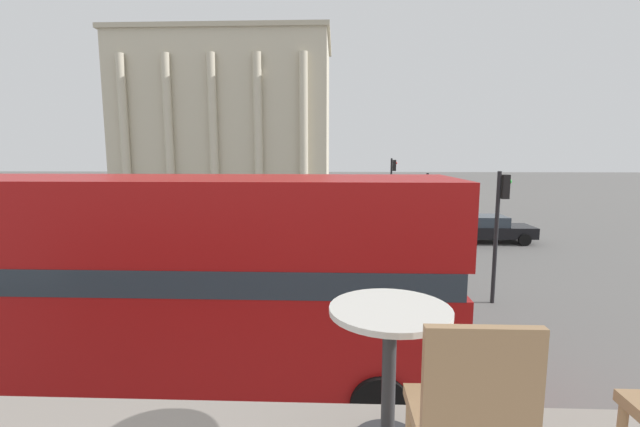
{
  "coord_description": "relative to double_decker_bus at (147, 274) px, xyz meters",
  "views": [
    {
      "loc": [
        0.95,
        -2.36,
        4.48
      ],
      "look_at": [
        0.26,
        15.63,
        1.92
      ],
      "focal_mm": 24.0,
      "sensor_mm": 36.0,
      "label": 1
    }
  ],
  "objects": [
    {
      "name": "cafe_chair_0",
      "position": [
        4.03,
        -6.13,
        1.27
      ],
      "size": [
        0.4,
        0.4,
        0.91
      ],
      "rotation": [
        0.0,
        0.0,
        -0.03
      ],
      "color": "#A87F56",
      "rests_on": "cafe_floor_slab"
    },
    {
      "name": "traffic_light_far",
      "position": [
        7.1,
        19.85,
        0.44
      ],
      "size": [
        0.42,
        0.24,
        4.14
      ],
      "color": "black",
      "rests_on": "ground_plane"
    },
    {
      "name": "traffic_light_near",
      "position": [
        8.33,
        4.99,
        0.33
      ],
      "size": [
        0.42,
        0.24,
        3.96
      ],
      "color": "black",
      "rests_on": "ground_plane"
    },
    {
      "name": "double_decker_bus",
      "position": [
        0.0,
        0.0,
        0.0
      ],
      "size": [
        11.3,
        2.68,
        4.04
      ],
      "rotation": [
        0.0,
        0.0,
        -0.06
      ],
      "color": "black",
      "rests_on": "ground_plane"
    },
    {
      "name": "pedestrian_red",
      "position": [
        -2.35,
        28.41,
        -1.3
      ],
      "size": [
        0.32,
        0.32,
        1.65
      ],
      "rotation": [
        0.0,
        0.0,
        0.38
      ],
      "color": "#282B33",
      "rests_on": "ground_plane"
    },
    {
      "name": "car_silver",
      "position": [
        1.71,
        15.7,
        -1.55
      ],
      "size": [
        4.2,
        1.93,
        1.35
      ],
      "rotation": [
        0.0,
        0.0,
        2.97
      ],
      "color": "black",
      "rests_on": "ground_plane"
    },
    {
      "name": "pedestrian_white",
      "position": [
        6.76,
        10.95,
        -1.31
      ],
      "size": [
        0.32,
        0.32,
        1.64
      ],
      "rotation": [
        0.0,
        0.0,
        5.41
      ],
      "color": "#282B33",
      "rests_on": "ground_plane"
    },
    {
      "name": "car_black",
      "position": [
        11.23,
        13.98,
        -1.55
      ],
      "size": [
        4.2,
        1.93,
        1.35
      ],
      "rotation": [
        0.0,
        0.0,
        2.17
      ],
      "color": "black",
      "rests_on": "ground_plane"
    },
    {
      "name": "traffic_light_mid",
      "position": [
        7.74,
        11.97,
        0.1
      ],
      "size": [
        0.42,
        0.24,
        3.58
      ],
      "color": "black",
      "rests_on": "ground_plane"
    },
    {
      "name": "pedestrian_yellow",
      "position": [
        0.93,
        25.73,
        -1.21
      ],
      "size": [
        0.32,
        0.32,
        1.8
      ],
      "rotation": [
        0.0,
        0.0,
        0.47
      ],
      "color": "#282B33",
      "rests_on": "ground_plane"
    },
    {
      "name": "plaza_building_left",
      "position": [
        -9.44,
        44.88,
        6.65
      ],
      "size": [
        24.4,
        15.11,
        17.79
      ],
      "color": "beige",
      "rests_on": "ground_plane"
    },
    {
      "name": "cafe_dining_table",
      "position": [
        3.8,
        -5.59,
        1.29
      ],
      "size": [
        0.6,
        0.6,
        0.73
      ],
      "color": "#2D2D30",
      "rests_on": "cafe_floor_slab"
    }
  ]
}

